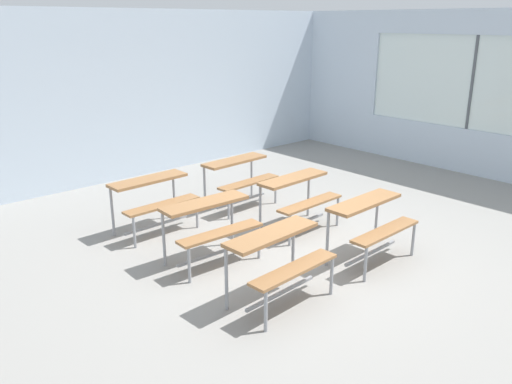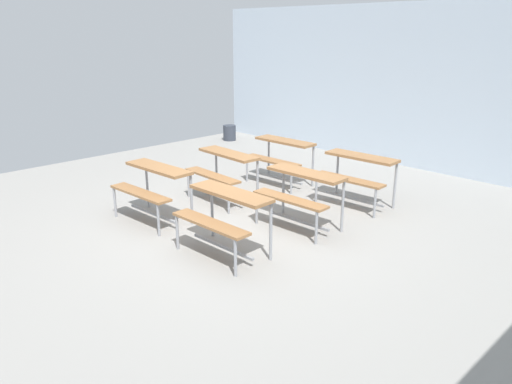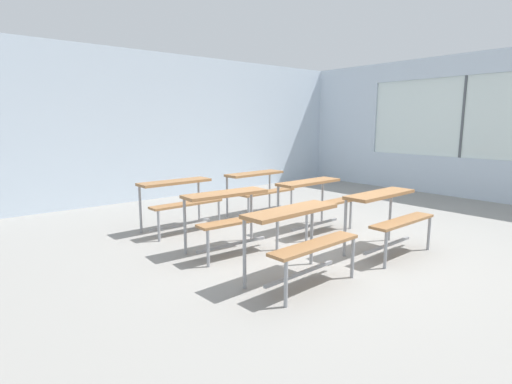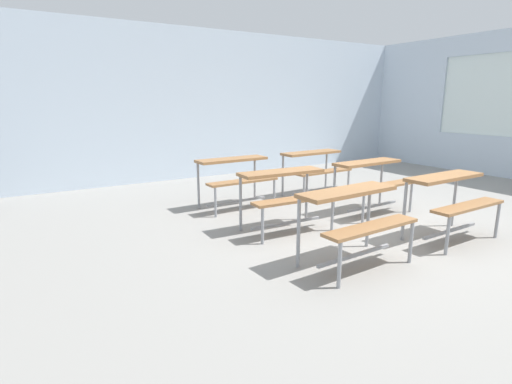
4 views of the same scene
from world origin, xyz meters
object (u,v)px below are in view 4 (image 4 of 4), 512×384
desk_bench_r0c1 (452,192)px  desk_bench_r2c1 (315,163)px  desk_bench_r1c0 (286,186)px  desk_bench_r1c1 (373,174)px  desk_bench_r0c0 (355,209)px  desk_bench_r2c0 (236,171)px

desk_bench_r0c1 → desk_bench_r2c1: 2.53m
desk_bench_r1c0 → desk_bench_r2c1: 1.99m
desk_bench_r0c1 → desk_bench_r1c0: (-1.46, 1.25, 0.00)m
desk_bench_r1c1 → desk_bench_r2c1: 1.27m
desk_bench_r0c1 → desk_bench_r1c1: size_ratio=1.00×
desk_bench_r1c1 → desk_bench_r0c0: bearing=-144.0°
desk_bench_r0c0 → desk_bench_r1c0: size_ratio=1.00×
desk_bench_r0c1 → desk_bench_r1c0: 1.92m
desk_bench_r0c0 → desk_bench_r1c1: bearing=35.2°
desk_bench_r0c1 → desk_bench_r1c1: (0.07, 1.26, 0.00)m
desk_bench_r0c0 → desk_bench_r2c1: (1.57, 2.50, 0.00)m
desk_bench_r1c0 → desk_bench_r2c0: bearing=93.0°
desk_bench_r0c0 → desk_bench_r1c1: 1.99m
desk_bench_r1c0 → desk_bench_r2c0: same height
desk_bench_r0c0 → desk_bench_r0c1: (1.50, -0.03, 0.00)m
desk_bench_r0c0 → desk_bench_r0c1: size_ratio=1.01×
desk_bench_r0c1 → desk_bench_r0c0: bearing=177.4°
desk_bench_r2c0 → desk_bench_r2c1: 1.53m
desk_bench_r1c0 → desk_bench_r2c0: (-0.01, 1.28, 0.00)m
desk_bench_r1c0 → desk_bench_r2c1: same height
desk_bench_r0c0 → desk_bench_r1c1: same height
desk_bench_r0c0 → desk_bench_r1c0: bearing=85.2°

